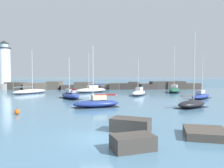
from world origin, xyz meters
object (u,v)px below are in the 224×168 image
object	(u,v)px
sailboat_moored_3	(97,103)
sailboat_moored_8	(174,90)
sailboat_moored_5	(91,90)
sailboat_moored_4	(30,91)
sailboat_moored_2	(139,92)
mooring_buoy_orange_near	(17,112)
sailboat_moored_7	(201,96)
sailboat_moored_0	(70,95)
sailboat_moored_6	(192,104)
lighthouse	(5,68)

from	to	relation	value
sailboat_moored_3	sailboat_moored_8	world-z (taller)	sailboat_moored_8
sailboat_moored_5	sailboat_moored_4	bearing A→B (deg)	-170.15
sailboat_moored_4	sailboat_moored_3	bearing A→B (deg)	-53.76
sailboat_moored_2	mooring_buoy_orange_near	bearing A→B (deg)	-129.88
sailboat_moored_7	sailboat_moored_8	bearing A→B (deg)	91.27
sailboat_moored_0	sailboat_moored_6	world-z (taller)	sailboat_moored_6
sailboat_moored_8	sailboat_moored_4	bearing A→B (deg)	-178.05
sailboat_moored_0	sailboat_moored_5	xyz separation A→B (m)	(3.29, 12.88, -0.01)
sailboat_moored_0	sailboat_moored_3	size ratio (longest dim) A/B	0.93
sailboat_moored_7	sailboat_moored_8	size ratio (longest dim) A/B	0.71
sailboat_moored_6	sailboat_moored_8	world-z (taller)	sailboat_moored_8
sailboat_moored_3	sailboat_moored_4	world-z (taller)	sailboat_moored_4
sailboat_moored_2	sailboat_moored_7	world-z (taller)	sailboat_moored_2
lighthouse	sailboat_moored_3	bearing A→B (deg)	-52.42
sailboat_moored_8	sailboat_moored_6	bearing A→B (deg)	-103.62
sailboat_moored_6	sailboat_moored_7	xyz separation A→B (m)	(6.00, 10.14, 0.03)
sailboat_moored_5	mooring_buoy_orange_near	distance (m)	29.38
sailboat_moored_0	sailboat_moored_3	world-z (taller)	sailboat_moored_3
sailboat_moored_5	sailboat_moored_2	bearing A→B (deg)	-37.41
sailboat_moored_6	sailboat_moored_7	size ratio (longest dim) A/B	1.29
sailboat_moored_3	sailboat_moored_7	xyz separation A→B (m)	(18.68, 9.01, -0.02)
sailboat_moored_5	sailboat_moored_8	bearing A→B (deg)	-3.57
sailboat_moored_2	sailboat_moored_7	bearing A→B (deg)	-33.87
sailboat_moored_6	sailboat_moored_2	bearing A→B (deg)	103.74
sailboat_moored_0	sailboat_moored_2	world-z (taller)	sailboat_moored_2
sailboat_moored_4	sailboat_moored_5	distance (m)	14.07
lighthouse	sailboat_moored_8	distance (m)	47.65
lighthouse	sailboat_moored_8	bearing A→B (deg)	-15.81
sailboat_moored_5	sailboat_moored_6	xyz separation A→B (m)	(14.40, -24.79, -0.09)
sailboat_moored_2	sailboat_moored_5	world-z (taller)	sailboat_moored_5
sailboat_moored_2	sailboat_moored_4	world-z (taller)	sailboat_moored_4
lighthouse	sailboat_moored_3	distance (m)	44.89
sailboat_moored_4	sailboat_moored_8	distance (m)	33.98
sailboat_moored_0	sailboat_moored_2	size ratio (longest dim) A/B	0.97
sailboat_moored_0	sailboat_moored_6	bearing A→B (deg)	-33.96
lighthouse	sailboat_moored_6	world-z (taller)	lighthouse
sailboat_moored_7	mooring_buoy_orange_near	bearing A→B (deg)	-153.17
sailboat_moored_6	sailboat_moored_5	bearing A→B (deg)	120.14
sailboat_moored_2	sailboat_moored_7	distance (m)	12.22
mooring_buoy_orange_near	sailboat_moored_7	bearing A→B (deg)	26.83
sailboat_moored_3	sailboat_moored_6	world-z (taller)	sailboat_moored_6
lighthouse	mooring_buoy_orange_near	world-z (taller)	lighthouse
sailboat_moored_5	sailboat_moored_0	bearing A→B (deg)	-104.34
lighthouse	sailboat_moored_7	size ratio (longest dim) A/B	1.81
sailboat_moored_5	sailboat_moored_7	size ratio (longest dim) A/B	1.22
sailboat_moored_3	sailboat_moored_7	world-z (taller)	sailboat_moored_3
sailboat_moored_4	sailboat_moored_7	xyz separation A→B (m)	(34.25, -12.24, 0.03)
lighthouse	sailboat_moored_4	size ratio (longest dim) A/B	1.42
sailboat_moored_3	sailboat_moored_4	xyz separation A→B (m)	(-15.58, 21.25, -0.05)
sailboat_moored_0	sailboat_moored_4	xyz separation A→B (m)	(-10.57, 10.47, -0.10)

